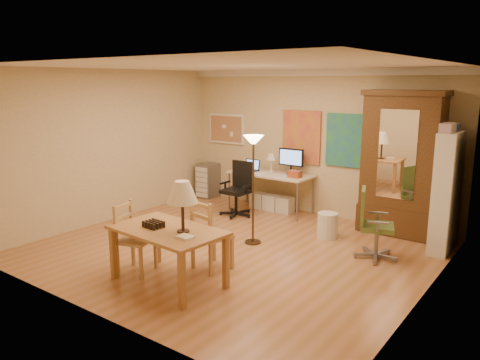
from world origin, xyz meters
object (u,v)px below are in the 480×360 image
Objects in this scene: computer_desk at (273,188)px; office_chair_green at (374,240)px; dining_table at (172,219)px; bookshelf at (446,193)px; office_chair_black at (237,201)px; armoire at (401,173)px.

office_chair_green is (2.50, -1.26, -0.18)m from computer_desk.
dining_table is at bearing -76.94° from computer_desk.
bookshelf is (2.39, 3.22, 0.04)m from dining_table.
dining_table is at bearing -67.65° from office_chair_black.
armoire is (-0.09, 1.34, 0.75)m from office_chair_green.
computer_desk is at bearing 173.38° from bookshelf.
armoire is (1.58, 3.68, 0.18)m from dining_table.
office_chair_black is (-0.38, -0.65, -0.18)m from computer_desk.
dining_table is 0.83× the size of bookshelf.
office_chair_black is 0.57× the size of bookshelf.
computer_desk reaches higher than office_chair_green.
computer_desk reaches higher than office_chair_black.
office_chair_green is at bearing -11.94° from office_chair_black.
computer_desk is 1.62× the size of office_chair_black.
office_chair_green is 0.57× the size of bookshelf.
dining_table reaches higher than office_chair_black.
computer_desk is 3.28m from bookshelf.
dining_table is 3.24m from office_chair_black.
office_chair_black is at bearing 168.06° from office_chair_green.
bookshelf is at bearing 50.76° from office_chair_green.
armoire is at bearing 93.98° from office_chair_green.
office_chair_green is at bearing -26.64° from computer_desk.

